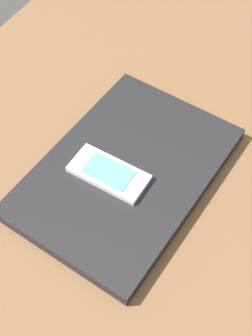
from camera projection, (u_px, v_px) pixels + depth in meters
desk_surface at (158, 159)px, 73.49cm from camera, size 120.00×80.00×3.00cm
laptop_closed at (126, 172)px, 68.99cm from camera, size 34.05×24.74×2.06cm
cell_phone_on_laptop at (109, 173)px, 67.03cm from camera, size 5.60×11.39×1.00cm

